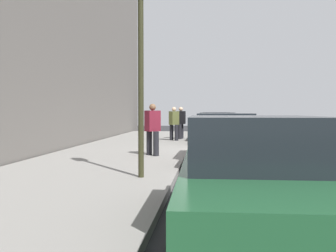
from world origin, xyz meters
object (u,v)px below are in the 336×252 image
Objects in this scene: rolling_suitcase at (181,133)px; parked_car_black at (217,128)px; parked_car_white at (216,124)px; pedestrian_black_coat at (181,122)px; pedestrian_olive_coat at (174,123)px; traffic_light_pole at (141,33)px; parked_car_silver at (225,138)px; parked_car_green at (256,179)px; pedestrian_burgundy_coat at (153,128)px.

parked_car_black is at bearing 45.54° from rolling_suitcase.
parked_car_white is 2.56× the size of pedestrian_black_coat.
parked_car_black is at bearing 84.09° from pedestrian_olive_coat.
parked_car_black is 10.49m from traffic_light_pole.
parked_car_silver is at bearing 12.68° from rolling_suitcase.
parked_car_silver and parked_car_green have the same top height.
pedestrian_olive_coat is 1.93× the size of rolling_suitcase.
parked_car_white is 0.95× the size of parked_car_black.
pedestrian_olive_coat is at bearing 178.75° from pedestrian_burgundy_coat.
parked_car_white is 19.03m from parked_car_green.
parked_car_silver is 2.38m from pedestrian_burgundy_coat.
pedestrian_black_coat is (-1.09, 0.26, 0.01)m from pedestrian_olive_coat.
parked_car_black is at bearing 169.30° from traffic_light_pole.
pedestrian_olive_coat is 6.25m from pedestrian_burgundy_coat.
parked_car_silver is 4.62m from traffic_light_pole.
pedestrian_burgundy_coat is 1.97× the size of rolling_suitcase.
rolling_suitcase is at bearing 177.21° from pedestrian_burgundy_coat.
pedestrian_black_coat is at bearing -172.42° from parked_car_green.
traffic_light_pole is 12.16m from rolling_suitcase.
pedestrian_black_coat is 7.35m from pedestrian_burgundy_coat.
rolling_suitcase is at bearing -172.63° from parked_car_green.
parked_car_black is at bearing -179.49° from parked_car_silver.
pedestrian_olive_coat is at bearing -178.90° from traffic_light_pole.
parked_car_black is at bearing -0.72° from parked_car_white.
pedestrian_burgundy_coat is (-7.31, -2.34, 0.28)m from parked_car_green.
pedestrian_burgundy_coat is at bearing -3.06° from pedestrian_black_coat.
parked_car_white is 0.92× the size of traffic_light_pole.
parked_car_green is (13.33, 0.12, -0.00)m from parked_car_black.
pedestrian_black_coat reaches higher than parked_car_white.
traffic_light_pole reaches higher than pedestrian_black_coat.
pedestrian_black_coat is 0.36× the size of traffic_light_pole.
parked_car_green is at bearing 0.48° from parked_car_silver.
pedestrian_burgundy_coat is 4.57m from traffic_light_pole.
pedestrian_black_coat is (-1.31, -1.83, 0.27)m from parked_car_black.
pedestrian_olive_coat is at bearing -170.76° from parked_car_green.
pedestrian_black_coat is at bearing 166.79° from pedestrian_olive_coat.
rolling_suitcase is (-15.14, -1.96, -0.36)m from parked_car_green.
pedestrian_olive_coat is at bearing -13.21° from pedestrian_black_coat.
rolling_suitcase is (-8.46, -1.90, -0.36)m from parked_car_silver.
pedestrian_olive_coat is 0.99× the size of pedestrian_black_coat.
parked_car_white is 1.01× the size of parked_car_green.
parked_car_silver is at bearing 74.82° from pedestrian_burgundy_coat.
pedestrian_burgundy_coat is at bearing -1.25° from pedestrian_olive_coat.
parked_car_silver is (6.65, 0.06, 0.00)m from parked_car_black.
rolling_suitcase is (-7.84, 0.38, -0.64)m from pedestrian_burgundy_coat.
traffic_light_pole reaches higher than rolling_suitcase.
rolling_suitcase is (-11.83, 0.05, -2.84)m from traffic_light_pole.
parked_car_white is 4.35m from rolling_suitcase.
pedestrian_olive_coat reaches higher than parked_car_white.
parked_car_white is 2.58× the size of pedestrian_olive_coat.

